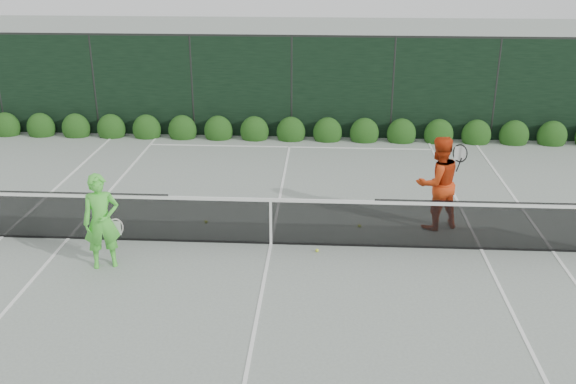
{
  "coord_description": "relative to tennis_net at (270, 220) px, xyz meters",
  "views": [
    {
      "loc": [
        1.02,
        -11.42,
        5.63
      ],
      "look_at": [
        0.32,
        0.3,
        1.0
      ],
      "focal_mm": 40.0,
      "sensor_mm": 36.0,
      "label": 1
    }
  ],
  "objects": [
    {
      "name": "ground",
      "position": [
        0.02,
        0.0,
        -0.53
      ],
      "size": [
        80.0,
        80.0,
        0.0
      ],
      "primitive_type": "plane",
      "color": "gray",
      "rests_on": "ground"
    },
    {
      "name": "player_woman",
      "position": [
        -2.95,
        -1.07,
        0.36
      ],
      "size": [
        0.76,
        0.63,
        1.79
      ],
      "rotation": [
        0.0,
        0.0,
        0.35
      ],
      "color": "#51D63F",
      "rests_on": "ground"
    },
    {
      "name": "tennis_balls",
      "position": [
        0.44,
        0.51,
        -0.5
      ],
      "size": [
        3.32,
        1.28,
        0.07
      ],
      "color": "#D9EB34",
      "rests_on": "ground"
    },
    {
      "name": "court_lines",
      "position": [
        0.02,
        0.0,
        -0.53
      ],
      "size": [
        11.03,
        23.83,
        0.01
      ],
      "color": "white",
      "rests_on": "ground"
    },
    {
      "name": "tennis_net",
      "position": [
        0.0,
        0.0,
        0.0
      ],
      "size": [
        12.9,
        0.1,
        1.07
      ],
      "color": "black",
      "rests_on": "ground"
    },
    {
      "name": "player_man",
      "position": [
        3.37,
        1.02,
        0.46
      ],
      "size": [
        1.18,
        1.07,
        1.98
      ],
      "rotation": [
        0.0,
        0.0,
        3.55
      ],
      "color": "red",
      "rests_on": "ground"
    },
    {
      "name": "windscreen_fence",
      "position": [
        0.02,
        -2.71,
        0.98
      ],
      "size": [
        32.0,
        21.07,
        3.06
      ],
      "color": "black",
      "rests_on": "ground"
    },
    {
      "name": "hedge_row",
      "position": [
        0.02,
        7.15,
        -0.3
      ],
      "size": [
        31.66,
        0.65,
        0.94
      ],
      "color": "#133D10",
      "rests_on": "ground"
    }
  ]
}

